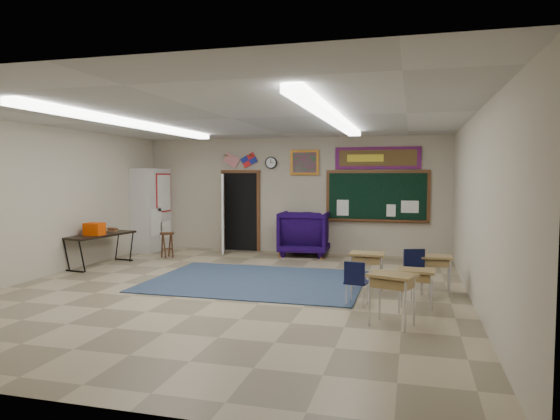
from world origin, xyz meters
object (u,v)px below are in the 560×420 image
(wingback_armchair, at_px, (305,233))
(student_desk_front_right, at_px, (435,273))
(folding_table, at_px, (101,248))
(wooden_stool, at_px, (167,245))
(student_desk_front_left, at_px, (367,271))

(wingback_armchair, xyz_separation_m, student_desk_front_right, (3.01, -3.50, -0.20))
(wingback_armchair, relative_size, folding_table, 0.69)
(folding_table, xyz_separation_m, wooden_stool, (0.90, 1.40, -0.07))
(student_desk_front_right, distance_m, folding_table, 7.15)
(wingback_armchair, height_order, student_desk_front_left, wingback_armchair)
(student_desk_front_right, distance_m, wooden_stool, 6.59)
(student_desk_front_left, bearing_deg, wooden_stool, 154.37)
(wingback_armchair, distance_m, wooden_stool, 3.44)
(wingback_armchair, relative_size, student_desk_front_right, 1.89)
(student_desk_front_left, height_order, wooden_stool, student_desk_front_left)
(student_desk_front_left, relative_size, wooden_stool, 1.13)
(student_desk_front_left, bearing_deg, student_desk_front_right, 12.22)
(student_desk_front_left, height_order, folding_table, folding_table)
(wingback_armchair, bearing_deg, student_desk_front_right, 128.18)
(student_desk_front_right, height_order, folding_table, folding_table)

